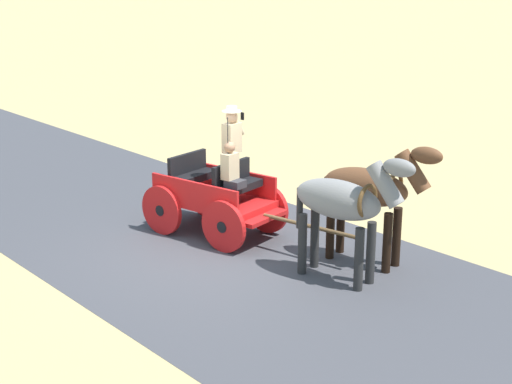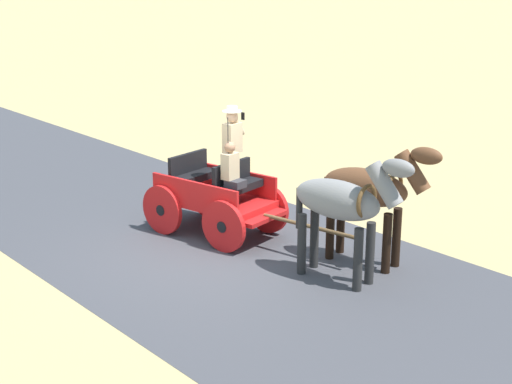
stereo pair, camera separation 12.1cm
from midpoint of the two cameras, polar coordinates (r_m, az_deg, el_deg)
ground_plane at (r=13.61m, az=-3.32°, el=-4.51°), size 200.00×200.00×0.00m
road_surface at (r=13.60m, az=-3.32°, el=-4.49°), size 5.92×160.00×0.01m
horse_drawn_carriage at (r=14.19m, az=-3.20°, el=-0.10°), size 1.84×4.51×2.50m
horse_near_side at (r=12.74m, az=8.51°, el=0.12°), size 0.88×2.15×2.21m
horse_off_side at (r=11.99m, az=6.41°, el=-0.86°), size 0.81×2.15×2.21m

